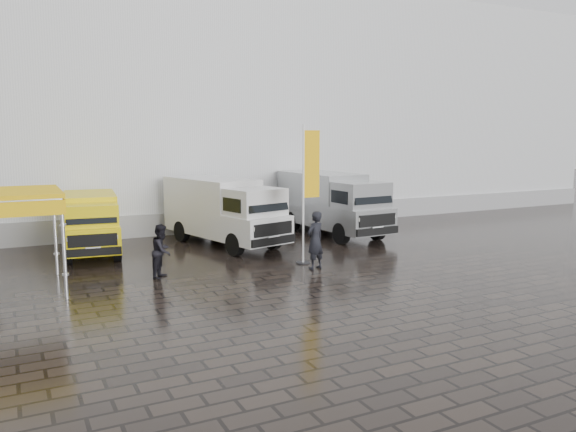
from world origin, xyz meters
name	(u,v)px	position (x,y,z in m)	size (l,w,h in m)	color
ground	(322,262)	(0.00, 0.00, 0.00)	(120.00, 120.00, 0.00)	black
exhibition_hall	(219,110)	(2.00, 16.00, 6.00)	(44.00, 16.00, 12.00)	silver
hall_plinth	(276,217)	(2.00, 7.95, 0.50)	(44.00, 0.15, 1.00)	gray
van_yellow	(91,225)	(-7.08, 5.14, 1.13)	(1.88, 4.88, 2.25)	yellow
van_white	(224,212)	(-1.95, 4.57, 1.35)	(2.08, 6.25, 2.71)	silver
van_silver	(332,204)	(3.26, 4.70, 1.39)	(2.13, 6.40, 2.77)	#A5A9AA
flagpole	(308,187)	(-0.46, 0.18, 2.69)	(0.88, 0.50, 4.84)	black
wheelie_bin	(334,214)	(4.97, 7.34, 0.51)	(0.61, 0.61, 1.01)	black
person_front	(315,240)	(-0.69, -0.75, 0.98)	(0.72, 0.47, 1.97)	black
person_tent	(162,251)	(-5.57, 0.42, 0.85)	(0.83, 0.65, 1.70)	black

